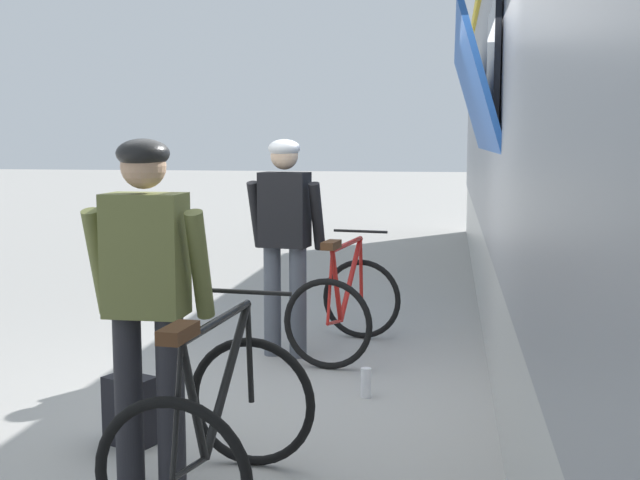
{
  "coord_description": "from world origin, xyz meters",
  "views": [
    {
      "loc": [
        0.94,
        -5.17,
        1.75
      ],
      "look_at": [
        0.03,
        0.41,
        1.05
      ],
      "focal_mm": 45.09,
      "sensor_mm": 36.0,
      "label": 1
    }
  ],
  "objects_px": {
    "cyclist_near_in_olive": "(147,284)",
    "backpack_on_platform": "(130,410)",
    "bicycle_near_black": "(216,426)",
    "cyclist_far_in_dark": "(285,228)",
    "water_bottle_near_the_bikes": "(366,383)",
    "bicycle_far_red": "(346,305)"
  },
  "relations": [
    {
      "from": "cyclist_far_in_dark",
      "to": "bicycle_near_black",
      "type": "height_order",
      "value": "cyclist_far_in_dark"
    },
    {
      "from": "cyclist_far_in_dark",
      "to": "cyclist_near_in_olive",
      "type": "bearing_deg",
      "value": -93.22
    },
    {
      "from": "cyclist_far_in_dark",
      "to": "water_bottle_near_the_bikes",
      "type": "distance_m",
      "value": 1.56
    },
    {
      "from": "cyclist_far_in_dark",
      "to": "bicycle_far_red",
      "type": "relative_size",
      "value": 1.52
    },
    {
      "from": "bicycle_far_red",
      "to": "backpack_on_platform",
      "type": "height_order",
      "value": "bicycle_far_red"
    },
    {
      "from": "cyclist_near_in_olive",
      "to": "bicycle_near_black",
      "type": "distance_m",
      "value": 0.76
    },
    {
      "from": "bicycle_near_black",
      "to": "water_bottle_near_the_bikes",
      "type": "bearing_deg",
      "value": 73.31
    },
    {
      "from": "bicycle_far_red",
      "to": "water_bottle_near_the_bikes",
      "type": "distance_m",
      "value": 1.21
    },
    {
      "from": "backpack_on_platform",
      "to": "bicycle_far_red",
      "type": "bearing_deg",
      "value": 87.92
    },
    {
      "from": "bicycle_far_red",
      "to": "backpack_on_platform",
      "type": "xyz_separation_m",
      "value": [
        -0.97,
        -2.2,
        -0.2
      ]
    },
    {
      "from": "cyclist_far_in_dark",
      "to": "water_bottle_near_the_bikes",
      "type": "xyz_separation_m",
      "value": [
        0.76,
        -0.97,
        -0.95
      ]
    },
    {
      "from": "water_bottle_near_the_bikes",
      "to": "cyclist_near_in_olive",
      "type": "bearing_deg",
      "value": -118.97
    },
    {
      "from": "cyclist_far_in_dark",
      "to": "water_bottle_near_the_bikes",
      "type": "relative_size",
      "value": 8.61
    },
    {
      "from": "cyclist_near_in_olive",
      "to": "bicycle_far_red",
      "type": "relative_size",
      "value": 1.52
    },
    {
      "from": "cyclist_far_in_dark",
      "to": "bicycle_near_black",
      "type": "relative_size",
      "value": 1.57
    },
    {
      "from": "bicycle_near_black",
      "to": "water_bottle_near_the_bikes",
      "type": "relative_size",
      "value": 5.49
    },
    {
      "from": "cyclist_far_in_dark",
      "to": "bicycle_near_black",
      "type": "bearing_deg",
      "value": -85.15
    },
    {
      "from": "backpack_on_platform",
      "to": "cyclist_far_in_dark",
      "type": "bearing_deg",
      "value": 98.01
    },
    {
      "from": "cyclist_near_in_olive",
      "to": "backpack_on_platform",
      "type": "height_order",
      "value": "cyclist_near_in_olive"
    },
    {
      "from": "cyclist_far_in_dark",
      "to": "bicycle_far_red",
      "type": "xyz_separation_m",
      "value": [
        0.47,
        0.17,
        -0.65
      ]
    },
    {
      "from": "bicycle_near_black",
      "to": "backpack_on_platform",
      "type": "relative_size",
      "value": 2.81
    },
    {
      "from": "cyclist_near_in_olive",
      "to": "bicycle_near_black",
      "type": "bearing_deg",
      "value": -18.49
    }
  ]
}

